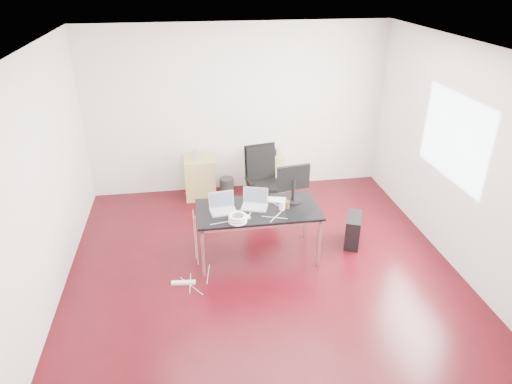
{
  "coord_description": "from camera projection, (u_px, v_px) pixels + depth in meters",
  "views": [
    {
      "loc": [
        -0.84,
        -4.83,
        3.6
      ],
      "look_at": [
        0.0,
        0.55,
        0.85
      ],
      "focal_mm": 32.0,
      "sensor_mm": 36.0,
      "label": 1
    }
  ],
  "objects": [
    {
      "name": "cup_brown",
      "position": [
        286.0,
        204.0,
        5.94
      ],
      "size": [
        0.09,
        0.09,
        0.1
      ],
      "primitive_type": "cylinder",
      "rotation": [
        0.0,
        0.0,
        -0.2
      ],
      "color": "#56361D",
      "rests_on": "desk"
    },
    {
      "name": "navy_garment",
      "position": [
        267.0,
        151.0,
        7.7
      ],
      "size": [
        0.31,
        0.26,
        0.09
      ],
      "primitive_type": "cube",
      "rotation": [
        0.0,
        0.0,
        -0.06
      ],
      "color": "black",
      "rests_on": "filing_cabinet_right"
    },
    {
      "name": "filing_cabinet_right",
      "position": [
        267.0,
        173.0,
        7.87
      ],
      "size": [
        0.5,
        0.5,
        0.7
      ],
      "primitive_type": "cube",
      "color": "tan",
      "rests_on": "ground"
    },
    {
      "name": "speaker",
      "position": [
        195.0,
        154.0,
        7.47
      ],
      "size": [
        0.1,
        0.09,
        0.18
      ],
      "primitive_type": "cube",
      "rotation": [
        0.0,
        0.0,
        0.07
      ],
      "color": "#9E9E9E",
      "rests_on": "filing_cabinet_left"
    },
    {
      "name": "power_strip",
      "position": [
        183.0,
        283.0,
        5.7
      ],
      "size": [
        0.3,
        0.09,
        0.04
      ],
      "primitive_type": "cube",
      "rotation": [
        0.0,
        0.0,
        -0.1
      ],
      "color": "white",
      "rests_on": "ground"
    },
    {
      "name": "power_adapter",
      "position": [
        247.0,
        217.0,
        5.71
      ],
      "size": [
        0.09,
        0.09,
        0.03
      ],
      "primitive_type": "cube",
      "rotation": [
        0.0,
        0.0,
        0.36
      ],
      "color": "white",
      "rests_on": "desk"
    },
    {
      "name": "office_chair",
      "position": [
        263.0,
        178.0,
        7.09
      ],
      "size": [
        0.56,
        0.58,
        1.08
      ],
      "rotation": [
        0.0,
        0.0,
        0.18
      ],
      "color": "black",
      "rests_on": "ground"
    },
    {
      "name": "laptop_left",
      "position": [
        223.0,
        207.0,
        5.86
      ],
      "size": [
        0.36,
        0.29,
        0.23
      ],
      "rotation": [
        0.0,
        0.0,
        0.13
      ],
      "color": "silver",
      "rests_on": "desk"
    },
    {
      "name": "cable_coil",
      "position": [
        238.0,
        219.0,
        5.6
      ],
      "size": [
        0.24,
        0.24,
        0.11
      ],
      "rotation": [
        0.0,
        0.0,
        -0.11
      ],
      "color": "white",
      "rests_on": "desk"
    },
    {
      "name": "cup_white",
      "position": [
        282.0,
        205.0,
        5.9
      ],
      "size": [
        0.1,
        0.1,
        0.12
      ],
      "primitive_type": "cylinder",
      "rotation": [
        0.0,
        0.0,
        0.24
      ],
      "color": "white",
      "rests_on": "desk"
    },
    {
      "name": "desk",
      "position": [
        258.0,
        212.0,
        5.96
      ],
      "size": [
        1.6,
        0.8,
        0.73
      ],
      "color": "black",
      "rests_on": "ground"
    },
    {
      "name": "filing_cabinet_left",
      "position": [
        200.0,
        177.0,
        7.71
      ],
      "size": [
        0.5,
        0.5,
        0.7
      ],
      "primitive_type": "cube",
      "color": "tan",
      "rests_on": "ground"
    },
    {
      "name": "monitor",
      "position": [
        293.0,
        182.0,
        6.01
      ],
      "size": [
        0.45,
        0.26,
        0.51
      ],
      "rotation": [
        0.0,
        0.0,
        0.16
      ],
      "color": "black",
      "rests_on": "desk"
    },
    {
      "name": "keyboard",
      "position": [
        270.0,
        200.0,
        6.14
      ],
      "size": [
        0.46,
        0.24,
        0.02
      ],
      "primitive_type": "cube",
      "rotation": [
        0.0,
        0.0,
        -0.25
      ],
      "color": "white",
      "rests_on": "desk"
    },
    {
      "name": "wastebasket",
      "position": [
        227.0,
        186.0,
        7.89
      ],
      "size": [
        0.3,
        0.3,
        0.28
      ],
      "primitive_type": "cylinder",
      "rotation": [
        0.0,
        0.0,
        -0.31
      ],
      "color": "black",
      "rests_on": "ground"
    },
    {
      "name": "room_shell",
      "position": [
        266.0,
        171.0,
        5.38
      ],
      "size": [
        5.0,
        5.0,
        5.0
      ],
      "color": "#34050C",
      "rests_on": "ground"
    },
    {
      "name": "pc_tower",
      "position": [
        353.0,
        230.0,
        6.43
      ],
      "size": [
        0.37,
        0.49,
        0.44
      ],
      "primitive_type": "cube",
      "rotation": [
        0.0,
        0.0,
        -0.42
      ],
      "color": "black",
      "rests_on": "ground"
    },
    {
      "name": "laptop_right",
      "position": [
        255.0,
        203.0,
        5.97
      ],
      "size": [
        0.39,
        0.34,
        0.23
      ],
      "rotation": [
        0.0,
        0.0,
        -0.31
      ],
      "color": "silver",
      "rests_on": "desk"
    }
  ]
}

